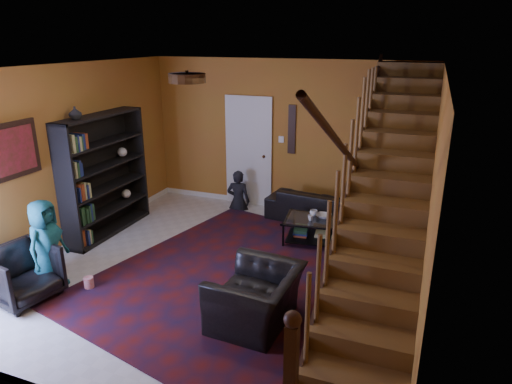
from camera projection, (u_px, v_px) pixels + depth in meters
The scene contains 21 objects.
floor at pixel (224, 271), 6.49m from camera, with size 5.50×5.50×0.00m, color beige.
room at pixel (187, 221), 8.10m from camera, with size 5.50×5.50×5.50m.
staircase at pixel (387, 196), 5.32m from camera, with size 0.95×5.02×3.18m.
bookshelf at pixel (105, 177), 7.52m from camera, with size 0.35×1.80×2.00m.
door at pixel (249, 153), 8.80m from camera, with size 0.82×0.05×2.05m, color silver.
framed_picture at pixel (15, 150), 6.00m from camera, with size 0.04×0.74×0.74m, color maroon.
wall_hanging at pixel (292, 129), 8.35m from camera, with size 0.14×0.03×0.90m, color black.
ceiling_fixture at pixel (187, 78), 4.90m from camera, with size 0.40×0.40×0.10m, color #3F2814.
rug at pixel (246, 279), 6.25m from camera, with size 3.61×4.13×0.02m, color #4A0F0D.
sofa at pixel (323, 207), 8.12m from camera, with size 1.99×0.78×0.58m, color black.
armchair_left at pixel (22, 274), 5.70m from camera, with size 0.74×0.76×0.70m, color black.
armchair_right at pixel (256, 298), 5.21m from camera, with size 1.03×0.90×0.67m, color black.
person_adult_a at pixel (238, 201), 8.78m from camera, with size 0.45×0.29×1.22m, color black.
person_adult_b at pixel (358, 214), 7.99m from camera, with size 0.64×0.50×1.32m, color black.
person_child at pixel (46, 245), 5.88m from camera, with size 0.60×0.39×1.23m, color #1C646B.
coffee_table at pixel (321, 230), 7.24m from camera, with size 1.21×0.81×0.43m.
cup_a at pixel (314, 213), 7.31m from camera, with size 0.12×0.12×0.10m, color #999999.
cup_b at pixel (311, 218), 7.13m from camera, with size 0.09×0.09×0.09m, color #999999.
bowl at pixel (324, 216), 7.24m from camera, with size 0.24×0.24×0.06m, color #999999.
vase at pixel (75, 113), 6.71m from camera, with size 0.18×0.18×0.19m, color #999999.
popcorn_bucket at pixel (89, 282), 6.01m from camera, with size 0.13×0.13×0.15m, color red.
Camera 1 is at (2.49, -5.23, 3.16)m, focal length 32.00 mm.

